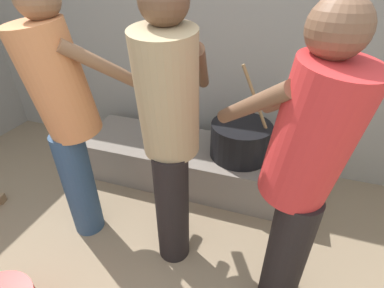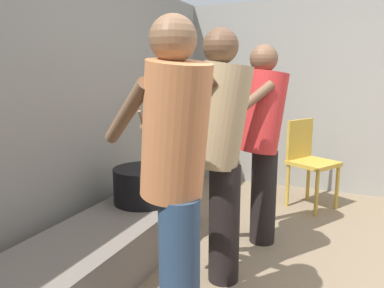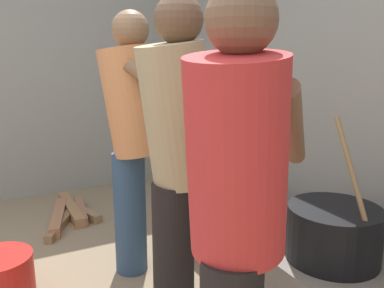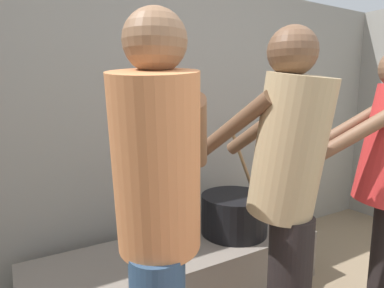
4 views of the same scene
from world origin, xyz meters
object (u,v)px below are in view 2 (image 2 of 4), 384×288
cook_in_orange_shirt (175,167)px  cook_in_red_shirt (262,134)px  cook_in_tan_shirt (220,143)px  chair_yellow (308,159)px  cooking_pot_main (143,185)px

cook_in_orange_shirt → cook_in_red_shirt: cook_in_orange_shirt is taller
cook_in_tan_shirt → cook_in_orange_shirt: bearing=-179.9°
cook_in_tan_shirt → chair_yellow: 1.76m
cooking_pot_main → cook_in_tan_shirt: bearing=-110.8°
cooking_pot_main → cook_in_tan_shirt: (-0.28, -0.73, 0.44)m
cook_in_orange_shirt → cook_in_tan_shirt: 0.64m
chair_yellow → cook_in_red_shirt: bearing=166.3°
cook_in_orange_shirt → chair_yellow: (2.31, -0.36, -0.43)m
chair_yellow → cook_in_orange_shirt: bearing=171.2°
cooking_pot_main → cook_in_tan_shirt: size_ratio=0.45×
cook_in_orange_shirt → cook_in_tan_shirt: (0.64, 0.00, 0.00)m
cooking_pot_main → cook_in_orange_shirt: cook_in_orange_shirt is taller
cook_in_orange_shirt → chair_yellow: bearing=-8.8°
cook_in_orange_shirt → chair_yellow: 2.38m
cook_in_red_shirt → chair_yellow: 1.12m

